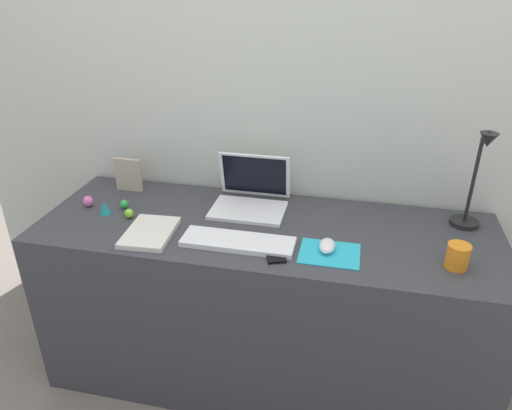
% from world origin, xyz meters
% --- Properties ---
extents(ground_plane, '(6.00, 6.00, 0.00)m').
position_xyz_m(ground_plane, '(0.00, 0.00, 0.00)').
color(ground_plane, slate).
extents(back_wall, '(2.99, 0.05, 1.65)m').
position_xyz_m(back_wall, '(0.00, 0.35, 0.83)').
color(back_wall, beige).
rests_on(back_wall, ground_plane).
extents(desk, '(1.79, 0.62, 0.74)m').
position_xyz_m(desk, '(0.00, 0.00, 0.37)').
color(desk, '#38383D').
rests_on(desk, ground_plane).
extents(laptop, '(0.30, 0.26, 0.21)m').
position_xyz_m(laptop, '(-0.10, 0.16, 0.79)').
color(laptop, white).
rests_on(laptop, desk).
extents(keyboard, '(0.41, 0.13, 0.02)m').
position_xyz_m(keyboard, '(-0.07, -0.15, 0.75)').
color(keyboard, white).
rests_on(keyboard, desk).
extents(mousepad, '(0.21, 0.17, 0.00)m').
position_xyz_m(mousepad, '(0.26, -0.14, 0.74)').
color(mousepad, '#28B7CC').
rests_on(mousepad, desk).
extents(mouse, '(0.06, 0.10, 0.03)m').
position_xyz_m(mouse, '(0.25, -0.12, 0.76)').
color(mouse, white).
rests_on(mouse, mousepad).
extents(cell_phone, '(0.10, 0.14, 0.01)m').
position_xyz_m(cell_phone, '(0.07, -0.18, 0.74)').
color(cell_phone, black).
rests_on(cell_phone, desk).
extents(desk_lamp, '(0.11, 0.16, 0.40)m').
position_xyz_m(desk_lamp, '(0.75, 0.16, 0.93)').
color(desk_lamp, black).
rests_on(desk_lamp, desk).
extents(notebook_pad, '(0.18, 0.25, 0.02)m').
position_xyz_m(notebook_pad, '(-0.41, -0.16, 0.75)').
color(notebook_pad, silver).
rests_on(notebook_pad, desk).
extents(picture_frame, '(0.12, 0.02, 0.15)m').
position_xyz_m(picture_frame, '(-0.66, 0.20, 0.81)').
color(picture_frame, '#B2A58C').
rests_on(picture_frame, desk).
extents(coffee_mug, '(0.08, 0.08, 0.09)m').
position_xyz_m(coffee_mug, '(0.68, -0.13, 0.78)').
color(coffee_mug, orange).
rests_on(coffee_mug, desk).
extents(toy_figurine_lime, '(0.03, 0.03, 0.04)m').
position_xyz_m(toy_figurine_lime, '(-0.55, -0.05, 0.76)').
color(toy_figurine_lime, '#8CDB33').
rests_on(toy_figurine_lime, desk).
extents(toy_figurine_teal, '(0.05, 0.05, 0.05)m').
position_xyz_m(toy_figurine_teal, '(-0.66, -0.04, 0.77)').
color(toy_figurine_teal, teal).
rests_on(toy_figurine_teal, desk).
extents(toy_figurine_green, '(0.03, 0.03, 0.04)m').
position_xyz_m(toy_figurine_green, '(-0.61, 0.03, 0.76)').
color(toy_figurine_green, green).
rests_on(toy_figurine_green, desk).
extents(toy_figurine_pink, '(0.04, 0.04, 0.05)m').
position_xyz_m(toy_figurine_pink, '(-0.76, 0.01, 0.76)').
color(toy_figurine_pink, pink).
rests_on(toy_figurine_pink, desk).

